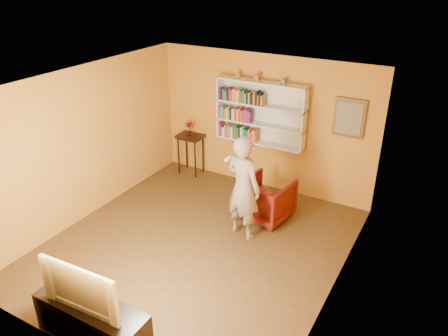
{
  "coord_description": "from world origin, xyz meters",
  "views": [
    {
      "loc": [
        3.31,
        -4.92,
        4.27
      ],
      "look_at": [
        0.1,
        0.75,
        1.13
      ],
      "focal_mm": 35.0,
      "sensor_mm": 36.0,
      "label": 1
    }
  ],
  "objects_px": {
    "bookshelf": "(262,113)",
    "person": "(243,188)",
    "ruby_lustre": "(190,126)",
    "console_table": "(190,142)",
    "armchair": "(266,199)",
    "television": "(86,284)",
    "tv_cabinet": "(93,322)"
  },
  "relations": [
    {
      "from": "bookshelf",
      "to": "person",
      "type": "distance_m",
      "value": 1.93
    },
    {
      "from": "ruby_lustre",
      "to": "person",
      "type": "bearing_deg",
      "value": -37.03
    },
    {
      "from": "person",
      "to": "console_table",
      "type": "bearing_deg",
      "value": -24.15
    },
    {
      "from": "armchair",
      "to": "person",
      "type": "relative_size",
      "value": 0.47
    },
    {
      "from": "television",
      "to": "ruby_lustre",
      "type": "bearing_deg",
      "value": 106.27
    },
    {
      "from": "bookshelf",
      "to": "ruby_lustre",
      "type": "distance_m",
      "value": 1.66
    },
    {
      "from": "armchair",
      "to": "tv_cabinet",
      "type": "bearing_deg",
      "value": 87.99
    },
    {
      "from": "armchair",
      "to": "television",
      "type": "xyz_separation_m",
      "value": [
        -0.67,
        -3.62,
        0.47
      ]
    },
    {
      "from": "person",
      "to": "tv_cabinet",
      "type": "xyz_separation_m",
      "value": [
        -0.54,
        -2.93,
        -0.63
      ]
    },
    {
      "from": "television",
      "to": "console_table",
      "type": "bearing_deg",
      "value": 106.27
    },
    {
      "from": "person",
      "to": "tv_cabinet",
      "type": "bearing_deg",
      "value": 92.39
    },
    {
      "from": "tv_cabinet",
      "to": "television",
      "type": "xyz_separation_m",
      "value": [
        0.0,
        0.0,
        0.59
      ]
    },
    {
      "from": "bookshelf",
      "to": "tv_cabinet",
      "type": "xyz_separation_m",
      "value": [
        -0.04,
        -4.66,
        -1.32
      ]
    },
    {
      "from": "ruby_lustre",
      "to": "television",
      "type": "xyz_separation_m",
      "value": [
        1.53,
        -4.5,
        -0.23
      ]
    },
    {
      "from": "person",
      "to": "tv_cabinet",
      "type": "distance_m",
      "value": 3.05
    },
    {
      "from": "bookshelf",
      "to": "tv_cabinet",
      "type": "relative_size",
      "value": 1.19
    },
    {
      "from": "ruby_lustre",
      "to": "person",
      "type": "height_order",
      "value": "person"
    },
    {
      "from": "person",
      "to": "tv_cabinet",
      "type": "height_order",
      "value": "person"
    },
    {
      "from": "console_table",
      "to": "television",
      "type": "bearing_deg",
      "value": -71.18
    },
    {
      "from": "bookshelf",
      "to": "ruby_lustre",
      "type": "relative_size",
      "value": 6.24
    },
    {
      "from": "console_table",
      "to": "person",
      "type": "distance_m",
      "value": 2.61
    },
    {
      "from": "bookshelf",
      "to": "television",
      "type": "bearing_deg",
      "value": -90.53
    },
    {
      "from": "bookshelf",
      "to": "person",
      "type": "height_order",
      "value": "bookshelf"
    },
    {
      "from": "console_table",
      "to": "person",
      "type": "bearing_deg",
      "value": -37.03
    },
    {
      "from": "television",
      "to": "person",
      "type": "bearing_deg",
      "value": 76.96
    },
    {
      "from": "tv_cabinet",
      "to": "television",
      "type": "height_order",
      "value": "television"
    },
    {
      "from": "bookshelf",
      "to": "armchair",
      "type": "distance_m",
      "value": 1.72
    },
    {
      "from": "bookshelf",
      "to": "person",
      "type": "relative_size",
      "value": 1.0
    },
    {
      "from": "person",
      "to": "ruby_lustre",
      "type": "bearing_deg",
      "value": -24.15
    },
    {
      "from": "bookshelf",
      "to": "television",
      "type": "relative_size",
      "value": 1.64
    },
    {
      "from": "bookshelf",
      "to": "console_table",
      "type": "bearing_deg",
      "value": -174.22
    },
    {
      "from": "ruby_lustre",
      "to": "tv_cabinet",
      "type": "xyz_separation_m",
      "value": [
        1.53,
        -4.5,
        -0.81
      ]
    }
  ]
}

